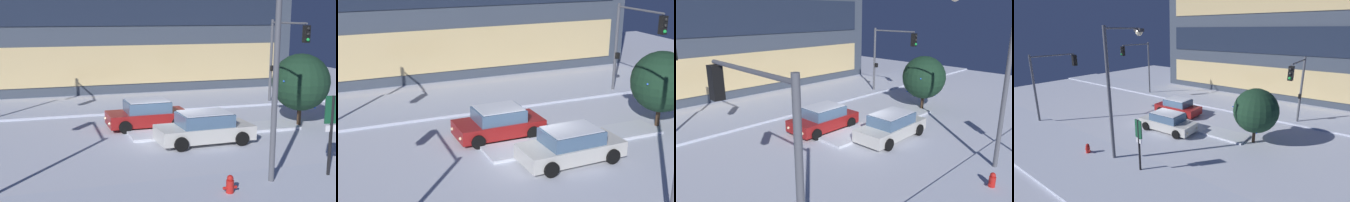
{
  "view_description": "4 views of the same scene",
  "coord_description": "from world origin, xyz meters",
  "views": [
    {
      "loc": [
        -6.24,
        -20.51,
        5.94
      ],
      "look_at": [
        0.2,
        1.36,
        1.56
      ],
      "focal_mm": 48.23,
      "sensor_mm": 36.0,
      "label": 1
    },
    {
      "loc": [
        -7.98,
        -16.32,
        8.36
      ],
      "look_at": [
        -0.78,
        1.14,
        2.19
      ],
      "focal_mm": 47.55,
      "sensor_mm": 36.0,
      "label": 2
    },
    {
      "loc": [
        -12.45,
        -11.56,
        6.89
      ],
      "look_at": [
        -1.02,
        0.2,
        2.3
      ],
      "focal_mm": 33.83,
      "sensor_mm": 36.0,
      "label": 3
    },
    {
      "loc": [
        13.38,
        -15.78,
        7.74
      ],
      "look_at": [
        0.23,
        1.77,
        1.56
      ],
      "focal_mm": 27.14,
      "sensor_mm": 36.0,
      "label": 4
    }
  ],
  "objects": [
    {
      "name": "decorated_tree_median",
      "position": [
        7.47,
        0.59,
        2.35
      ],
      "size": [
        3.1,
        3.1,
        3.9
      ],
      "color": "#473323",
      "rests_on": "ground"
    },
    {
      "name": "traffic_light_corner_far_left",
      "position": [
        -8.47,
        4.95,
        4.38
      ],
      "size": [
        0.32,
        4.3,
        6.3
      ],
      "rotation": [
        0.0,
        0.0,
        -1.57
      ],
      "color": "#565960",
      "rests_on": "ground"
    },
    {
      "name": "ground",
      "position": [
        0.0,
        0.0,
        0.0
      ],
      "size": [
        52.0,
        52.0,
        0.0
      ],
      "primitive_type": "plane",
      "color": "silver"
    },
    {
      "name": "fire_hydrant",
      "position": [
        -0.29,
        -7.58,
        0.36
      ],
      "size": [
        0.48,
        0.26,
        0.76
      ],
      "color": "red",
      "rests_on": "ground"
    },
    {
      "name": "car_far",
      "position": [
        -0.68,
        2.33,
        0.71
      ],
      "size": [
        4.37,
        2.18,
        1.49
      ],
      "rotation": [
        0.0,
        0.0,
        3.16
      ],
      "color": "maroon",
      "rests_on": "ground"
    },
    {
      "name": "traffic_light_corner_near_left",
      "position": [
        -8.95,
        -4.91,
        4.04
      ],
      "size": [
        0.32,
        4.23,
        5.78
      ],
      "rotation": [
        0.0,
        0.0,
        1.57
      ],
      "color": "#565960",
      "rests_on": "ground"
    },
    {
      "name": "traffic_light_corner_far_right",
      "position": [
        8.99,
        4.9,
        3.88
      ],
      "size": [
        0.32,
        4.35,
        5.63
      ],
      "rotation": [
        0.0,
        0.0,
        -1.57
      ],
      "color": "#565960",
      "rests_on": "ground"
    },
    {
      "name": "curb_strip_far",
      "position": [
        0.0,
        8.41,
        0.07
      ],
      "size": [
        52.0,
        5.2,
        0.14
      ],
      "primitive_type": "cube",
      "color": "silver",
      "rests_on": "ground"
    },
    {
      "name": "parking_info_sign",
      "position": [
        3.89,
        -7.02,
        1.99
      ],
      "size": [
        0.55,
        0.15,
        3.1
      ],
      "rotation": [
        0.0,
        0.0,
        1.41
      ],
      "color": "black",
      "rests_on": "ground"
    },
    {
      "name": "car_near",
      "position": [
        1.18,
        -1.37,
        0.71
      ],
      "size": [
        4.66,
        2.18,
        1.49
      ],
      "rotation": [
        0.0,
        0.0,
        0.03
      ],
      "color": "silver",
      "rests_on": "ground"
    },
    {
      "name": "median_strip",
      "position": [
        2.49,
        0.45,
        0.07
      ],
      "size": [
        9.0,
        1.8,
        0.14
      ],
      "primitive_type": "cube",
      "color": "silver",
      "rests_on": "ground"
    },
    {
      "name": "street_lamp_arched",
      "position": [
        1.55,
        -6.21,
        5.17
      ],
      "size": [
        0.56,
        2.94,
        7.96
      ],
      "rotation": [
        0.0,
        0.0,
        1.59
      ],
      "color": "#565960",
      "rests_on": "ground"
    },
    {
      "name": "curb_strip_near",
      "position": [
        0.0,
        -8.41,
        0.07
      ],
      "size": [
        52.0,
        5.2,
        0.14
      ],
      "primitive_type": "cube",
      "color": "silver",
      "rests_on": "ground"
    }
  ]
}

